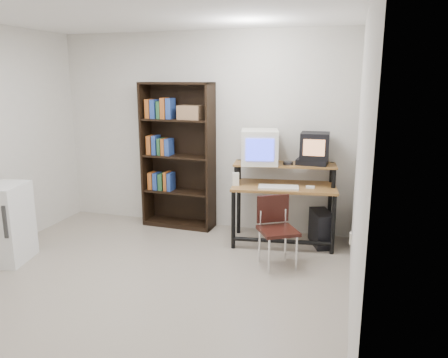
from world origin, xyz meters
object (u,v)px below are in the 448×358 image
(school_chair, at_px, (276,224))
(mini_fridge, at_px, (2,223))
(crt_monitor, at_px, (260,147))
(bookshelf, at_px, (178,155))
(pc_tower, at_px, (321,228))
(crt_tv, at_px, (315,146))
(computer_desk, at_px, (284,188))

(school_chair, height_order, mini_fridge, mini_fridge)
(crt_monitor, height_order, bookshelf, bookshelf)
(bookshelf, bearing_deg, crt_monitor, -7.33)
(crt_monitor, distance_m, mini_fridge, 3.07)
(pc_tower, height_order, mini_fridge, mini_fridge)
(school_chair, bearing_deg, bookshelf, 117.55)
(school_chair, bearing_deg, crt_monitor, 84.82)
(pc_tower, relative_size, mini_fridge, 0.51)
(crt_tv, xyz_separation_m, bookshelf, (-1.81, 0.10, -0.21))
(crt_tv, relative_size, mini_fridge, 0.39)
(computer_desk, relative_size, bookshelf, 0.67)
(pc_tower, xyz_separation_m, bookshelf, (-1.94, 0.21, 0.79))
(crt_monitor, relative_size, crt_tv, 1.52)
(mini_fridge, bearing_deg, computer_desk, 14.88)
(school_chair, relative_size, mini_fridge, 0.86)
(computer_desk, xyz_separation_m, crt_tv, (0.33, 0.16, 0.52))
(crt_tv, relative_size, pc_tower, 0.77)
(crt_monitor, xyz_separation_m, mini_fridge, (-2.58, -1.50, -0.74))
(bookshelf, bearing_deg, mini_fridge, -127.33)
(pc_tower, bearing_deg, crt_tv, 120.06)
(pc_tower, xyz_separation_m, school_chair, (-0.44, -0.73, 0.25))
(crt_tv, xyz_separation_m, pc_tower, (0.13, -0.11, -1.00))
(mini_fridge, bearing_deg, crt_monitor, 18.64)
(computer_desk, distance_m, pc_tower, 0.67)
(computer_desk, distance_m, bookshelf, 1.53)
(crt_tv, distance_m, school_chair, 1.17)
(school_chair, distance_m, bookshelf, 1.85)
(crt_monitor, bearing_deg, school_chair, -77.15)
(crt_monitor, distance_m, pc_tower, 1.25)
(computer_desk, xyz_separation_m, crt_monitor, (-0.32, 0.06, 0.49))
(bookshelf, bearing_deg, school_chair, -29.53)
(crt_monitor, xyz_separation_m, school_chair, (0.35, -0.74, -0.72))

